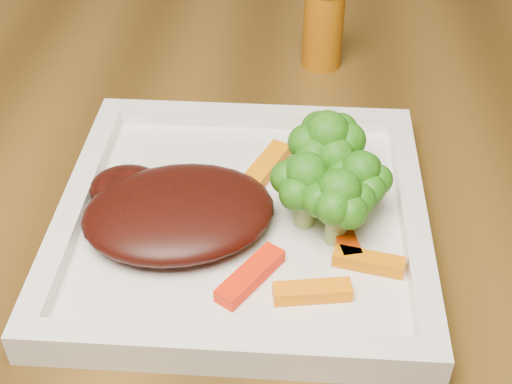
{
  "coord_description": "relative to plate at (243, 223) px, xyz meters",
  "views": [
    {
      "loc": [
        0.14,
        -0.52,
        1.12
      ],
      "look_at": [
        0.11,
        -0.12,
        0.79
      ],
      "focal_mm": 50.0,
      "sensor_mm": 36.0,
      "label": 1
    }
  ],
  "objects": [
    {
      "name": "plate",
      "position": [
        0.0,
        0.0,
        0.0
      ],
      "size": [
        0.27,
        0.27,
        0.01
      ],
      "primitive_type": "cube",
      "color": "white",
      "rests_on": "dining_table"
    },
    {
      "name": "steak",
      "position": [
        -0.05,
        -0.01,
        0.02
      ],
      "size": [
        0.16,
        0.14,
        0.03
      ],
      "primitive_type": "ellipsoid",
      "rotation": [
        0.0,
        0.0,
        0.25
      ],
      "color": "#380C08",
      "rests_on": "plate"
    },
    {
      "name": "broccoli_0",
      "position": [
        0.06,
        0.04,
        0.04
      ],
      "size": [
        0.07,
        0.07,
        0.07
      ],
      "primitive_type": null,
      "rotation": [
        0.0,
        0.0,
        -0.04
      ],
      "color": "#1D6911",
      "rests_on": "plate"
    },
    {
      "name": "broccoli_1",
      "position": [
        0.08,
        0.01,
        0.04
      ],
      "size": [
        0.06,
        0.06,
        0.06
      ],
      "primitive_type": null,
      "rotation": [
        0.0,
        0.0,
        -0.17
      ],
      "color": "#1D6110",
      "rests_on": "plate"
    },
    {
      "name": "broccoli_2",
      "position": [
        0.07,
        -0.02,
        0.04
      ],
      "size": [
        0.06,
        0.06,
        0.06
      ],
      "primitive_type": null,
      "rotation": [
        0.0,
        0.0,
        0.1
      ],
      "color": "#326010",
      "rests_on": "plate"
    },
    {
      "name": "broccoli_3",
      "position": [
        0.05,
        -0.0,
        0.04
      ],
      "size": [
        0.07,
        0.07,
        0.06
      ],
      "primitive_type": null,
      "rotation": [
        0.0,
        0.0,
        0.16
      ],
      "color": "#225D0F",
      "rests_on": "plate"
    },
    {
      "name": "carrot_0",
      "position": [
        0.05,
        -0.08,
        0.01
      ],
      "size": [
        0.05,
        0.02,
        0.01
      ],
      "primitive_type": "cube",
      "rotation": [
        0.0,
        0.0,
        0.16
      ],
      "color": "orange",
      "rests_on": "plate"
    },
    {
      "name": "carrot_1",
      "position": [
        0.09,
        -0.05,
        0.01
      ],
      "size": [
        0.05,
        0.02,
        0.01
      ],
      "primitive_type": "cube",
      "rotation": [
        0.0,
        0.0,
        -0.21
      ],
      "color": "#D96E03",
      "rests_on": "plate"
    },
    {
      "name": "carrot_2",
      "position": [
        0.01,
        -0.06,
        0.01
      ],
      "size": [
        0.05,
        0.06,
        0.01
      ],
      "primitive_type": "cube",
      "rotation": [
        0.0,
        0.0,
        0.99
      ],
      "color": "#F92204",
      "rests_on": "plate"
    },
    {
      "name": "carrot_4",
      "position": [
        0.01,
        0.06,
        0.01
      ],
      "size": [
        0.04,
        0.06,
        0.01
      ],
      "primitive_type": "cube",
      "rotation": [
        0.0,
        0.0,
        1.16
      ],
      "color": "orange",
      "rests_on": "plate"
    },
    {
      "name": "carrot_5",
      "position": [
        0.07,
        -0.02,
        0.01
      ],
      "size": [
        0.03,
        0.05,
        0.01
      ],
      "primitive_type": "cube",
      "rotation": [
        0.0,
        0.0,
        -1.32
      ],
      "color": "red",
      "rests_on": "plate"
    },
    {
      "name": "spice_shaker",
      "position": [
        0.06,
        0.26,
        0.04
      ],
      "size": [
        0.05,
        0.05,
        0.09
      ],
      "primitive_type": "cylinder",
      "rotation": [
        0.0,
        0.0,
        0.21
      ],
      "color": "#9F5708",
      "rests_on": "dining_table"
    }
  ]
}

